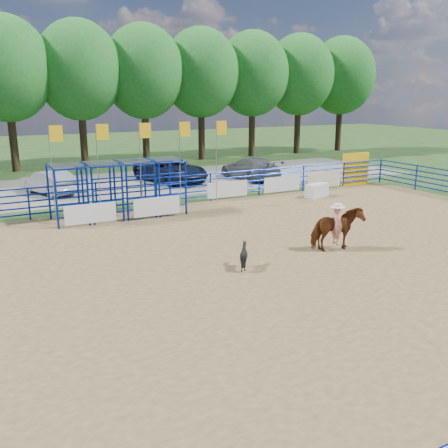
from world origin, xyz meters
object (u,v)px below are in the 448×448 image
Objects in this scene: announcer_table at (317,190)px; horse_and_rider at (337,227)px; car_d at (250,168)px; calf at (244,256)px; car_b at (49,182)px; car_c at (170,170)px.

announcer_table is 0.56× the size of horse_and_rider.
car_d is (5.19, 14.91, -0.16)m from horse_and_rider.
horse_and_rider is at bearing -103.92° from calf.
announcer_table is 6.86m from car_d.
car_b is at bearing -8.12° from car_d.
car_c is at bearing -20.87° from car_d.
announcer_table is 12.36m from calf.
car_d is at bearing -46.45° from calf.
calf is at bearing -178.61° from horse_and_rider.
car_c reaches higher than car_d.
car_c is at bearing 122.15° from announcer_table.
horse_and_rider is 0.43× the size of car_c.
car_d reaches higher than calf.
calf is (-9.28, -8.16, 0.06)m from announcer_table.
calf is at bearing -138.69° from announcer_table.
calf is at bearing 81.73° from car_b.
horse_and_rider reaches higher than announcer_table.
horse_and_rider is at bearing -103.98° from car_c.
car_b is at bearing 115.22° from horse_and_rider.
car_d is (9.07, 15.01, 0.30)m from calf.
car_c is (0.15, 16.42, -0.10)m from horse_and_rider.
car_d is (12.62, -0.86, 0.05)m from car_b.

